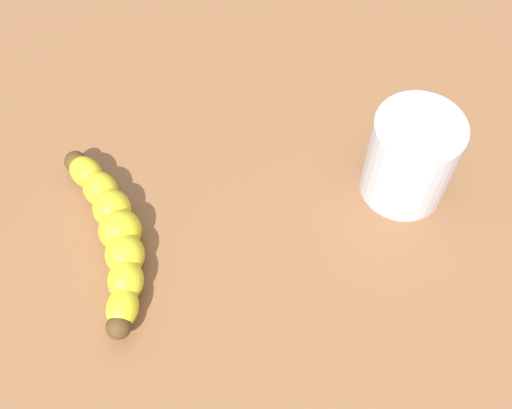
# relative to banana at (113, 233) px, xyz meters

# --- Properties ---
(wooden_tabletop) EXTENTS (1.20, 1.20, 0.03)m
(wooden_tabletop) POSITION_rel_banana_xyz_m (0.13, 0.16, -0.03)
(wooden_tabletop) COLOR brown
(wooden_tabletop) RESTS_ON ground
(banana) EXTENTS (0.18, 0.11, 0.04)m
(banana) POSITION_rel_banana_xyz_m (0.00, 0.00, 0.00)
(banana) COLOR yellow
(banana) RESTS_ON wooden_tabletop
(smoothie_glass) EXTENTS (0.08, 0.08, 0.09)m
(smoothie_glass) POSITION_rel_banana_xyz_m (0.15, 0.24, 0.03)
(smoothie_glass) COLOR silver
(smoothie_glass) RESTS_ON wooden_tabletop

